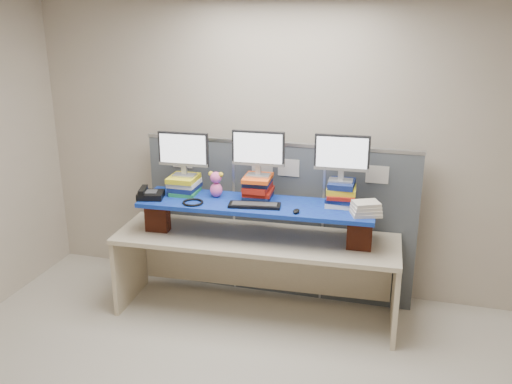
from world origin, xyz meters
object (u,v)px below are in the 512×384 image
(monitor_center, at_px, (258,151))
(monitor_right, at_px, (342,155))
(keyboard, at_px, (255,205))
(desk, at_px, (256,253))
(blue_board, at_px, (256,205))
(monitor_left, at_px, (183,151))
(desk_phone, at_px, (150,194))

(monitor_center, xyz_separation_m, monitor_right, (0.72, 0.04, 0.00))
(keyboard, bearing_deg, monitor_center, 88.45)
(desk, distance_m, blue_board, 0.46)
(monitor_left, bearing_deg, keyboard, -16.92)
(desk, bearing_deg, blue_board, -69.25)
(desk, height_order, keyboard, keyboard)
(blue_board, distance_m, monitor_right, 0.85)
(monitor_left, xyz_separation_m, keyboard, (0.71, -0.18, -0.38))
(desk, relative_size, monitor_center, 5.51)
(monitor_center, distance_m, monitor_right, 0.72)
(blue_board, relative_size, monitor_center, 4.41)
(desk, relative_size, keyboard, 5.55)
(desk_phone, bearing_deg, monitor_center, 0.39)
(blue_board, xyz_separation_m, monitor_left, (-0.70, 0.08, 0.41))
(monitor_right, bearing_deg, monitor_center, 180.00)
(blue_board, height_order, monitor_left, monitor_left)
(desk, height_order, blue_board, blue_board)
(monitor_left, relative_size, monitor_right, 1.00)
(monitor_left, distance_m, keyboard, 0.82)
(monitor_left, bearing_deg, desk, -9.71)
(monitor_right, relative_size, keyboard, 1.01)
(monitor_left, distance_m, monitor_right, 1.40)
(monitor_right, bearing_deg, monitor_left, 180.00)
(blue_board, height_order, desk_phone, desk_phone)
(desk, height_order, monitor_left, monitor_left)
(keyboard, bearing_deg, desk, 89.59)
(blue_board, xyz_separation_m, desk_phone, (-0.95, -0.13, 0.05))
(monitor_center, bearing_deg, blue_board, -86.55)
(monitor_left, bearing_deg, desk_phone, -141.88)
(monitor_right, xyz_separation_m, desk_phone, (-1.65, -0.29, -0.41))
(monitor_left, xyz_separation_m, monitor_center, (0.68, 0.03, 0.05))
(desk_phone, bearing_deg, monitor_right, -4.79)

